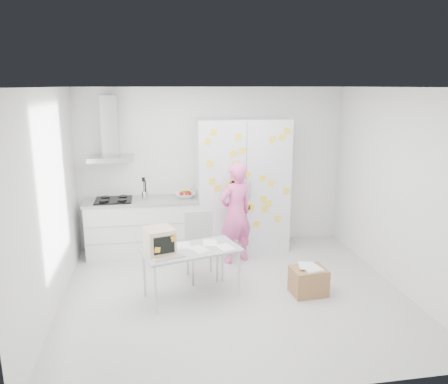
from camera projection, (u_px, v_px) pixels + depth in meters
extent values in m
cube|color=silver|center=(234.00, 294.00, 5.86)|extent=(4.50, 4.00, 0.02)
cube|color=white|center=(213.00, 168.00, 7.45)|extent=(4.50, 0.02, 2.70)
cube|color=white|center=(48.00, 204.00, 5.18)|extent=(0.02, 4.00, 2.70)
cube|color=white|center=(398.00, 190.00, 5.90)|extent=(0.02, 4.00, 2.70)
cube|color=white|center=(235.00, 87.00, 5.22)|extent=(4.50, 4.00, 0.02)
cube|color=white|center=(143.00, 228.00, 7.19)|extent=(1.80, 0.60, 0.88)
cube|color=gray|center=(143.00, 225.00, 6.87)|extent=(1.76, 0.01, 0.01)
cube|color=gray|center=(144.00, 242.00, 6.93)|extent=(1.76, 0.01, 0.01)
cube|color=#9E9E99|center=(142.00, 201.00, 7.08)|extent=(1.84, 0.63, 0.04)
cube|color=black|center=(114.00, 200.00, 7.00)|extent=(0.58, 0.50, 0.03)
cylinder|color=black|center=(104.00, 201.00, 6.86)|extent=(0.14, 0.14, 0.02)
cylinder|color=black|center=(122.00, 200.00, 6.90)|extent=(0.14, 0.14, 0.02)
cylinder|color=black|center=(105.00, 197.00, 7.09)|extent=(0.14, 0.14, 0.02)
cylinder|color=black|center=(123.00, 196.00, 7.13)|extent=(0.14, 0.14, 0.02)
cylinder|color=silver|center=(145.00, 195.00, 7.07)|extent=(0.10, 0.10, 0.14)
cylinder|color=black|center=(144.00, 189.00, 7.05)|extent=(0.01, 0.01, 0.30)
cylinder|color=black|center=(146.00, 189.00, 7.04)|extent=(0.01, 0.01, 0.30)
cylinder|color=black|center=(145.00, 189.00, 7.06)|extent=(0.01, 0.01, 0.30)
cube|color=black|center=(143.00, 179.00, 7.01)|extent=(0.05, 0.01, 0.07)
imported|color=white|center=(185.00, 195.00, 7.18)|extent=(0.31, 0.31, 0.08)
sphere|color=#B2140F|center=(181.00, 194.00, 7.18)|extent=(0.08, 0.08, 0.08)
sphere|color=#B2140F|center=(187.00, 195.00, 7.13)|extent=(0.08, 0.08, 0.08)
sphere|color=#B2140F|center=(189.00, 193.00, 7.22)|extent=(0.08, 0.08, 0.08)
cylinder|color=yellow|center=(184.00, 191.00, 7.18)|extent=(0.09, 0.17, 0.10)
cylinder|color=yellow|center=(185.00, 191.00, 7.18)|extent=(0.04, 0.17, 0.10)
cylinder|color=yellow|center=(187.00, 191.00, 7.19)|extent=(0.08, 0.17, 0.10)
cube|color=silver|center=(111.00, 158.00, 6.89)|extent=(0.70, 0.48, 0.07)
cube|color=silver|center=(110.00, 126.00, 6.89)|extent=(0.26, 0.24, 0.95)
cube|color=silver|center=(242.00, 185.00, 7.27)|extent=(1.50, 0.65, 2.20)
cube|color=slate|center=(246.00, 190.00, 6.96)|extent=(0.01, 0.01, 2.16)
cube|color=silver|center=(243.00, 190.00, 6.94)|extent=(0.02, 0.02, 0.30)
cube|color=silver|center=(250.00, 190.00, 6.96)|extent=(0.02, 0.02, 0.30)
cube|color=yellow|center=(273.00, 139.00, 6.83)|extent=(0.10, 0.00, 0.10)
cube|color=yellow|center=(282.00, 137.00, 6.85)|extent=(0.12, 0.00, 0.12)
cube|color=yellow|center=(286.00, 191.00, 7.07)|extent=(0.12, 0.00, 0.12)
cube|color=yellow|center=(232.00, 184.00, 6.89)|extent=(0.10, 0.00, 0.10)
cube|color=yellow|center=(247.00, 174.00, 6.90)|extent=(0.12, 0.00, 0.12)
cube|color=yellow|center=(269.00, 204.00, 7.07)|extent=(0.12, 0.00, 0.12)
cube|color=yellow|center=(234.00, 204.00, 6.98)|extent=(0.10, 0.00, 0.10)
cube|color=yellow|center=(239.00, 137.00, 6.73)|extent=(0.12, 0.00, 0.12)
cube|color=yellow|center=(252.00, 207.00, 7.04)|extent=(0.12, 0.00, 0.12)
cube|color=yellow|center=(271.00, 183.00, 7.00)|extent=(0.12, 0.00, 0.12)
cube|color=yellow|center=(264.00, 199.00, 7.04)|extent=(0.10, 0.00, 0.10)
cube|color=yellow|center=(233.00, 154.00, 6.78)|extent=(0.12, 0.00, 0.12)
cube|color=yellow|center=(218.00, 188.00, 6.87)|extent=(0.10, 0.00, 0.10)
cube|color=yellow|center=(212.00, 181.00, 6.83)|extent=(0.10, 0.00, 0.10)
cube|color=yellow|center=(208.00, 141.00, 6.67)|extent=(0.11, 0.00, 0.11)
cube|color=yellow|center=(242.00, 221.00, 7.07)|extent=(0.10, 0.00, 0.10)
cube|color=yellow|center=(234.00, 183.00, 6.90)|extent=(0.11, 0.00, 0.11)
cube|color=yellow|center=(278.00, 219.00, 7.16)|extent=(0.11, 0.00, 0.11)
cube|color=yellow|center=(287.00, 131.00, 6.84)|extent=(0.10, 0.00, 0.10)
cube|color=yellow|center=(236.00, 164.00, 6.83)|extent=(0.10, 0.00, 0.10)
cube|color=yellow|center=(229.00, 187.00, 6.90)|extent=(0.11, 0.00, 0.11)
cube|color=yellow|center=(257.00, 224.00, 7.12)|extent=(0.10, 0.00, 0.10)
cube|color=yellow|center=(214.00, 132.00, 6.65)|extent=(0.10, 0.00, 0.10)
cube|color=yellow|center=(210.00, 164.00, 6.76)|extent=(0.12, 0.00, 0.12)
cube|color=yellow|center=(264.00, 209.00, 7.08)|extent=(0.11, 0.00, 0.11)
cube|color=yellow|center=(242.00, 151.00, 6.79)|extent=(0.11, 0.00, 0.11)
cube|color=yellow|center=(263.00, 178.00, 6.96)|extent=(0.11, 0.00, 0.11)
cube|color=yellow|center=(247.00, 208.00, 7.03)|extent=(0.11, 0.00, 0.11)
imported|color=pink|center=(236.00, 213.00, 6.76)|extent=(0.69, 0.59, 1.59)
cube|color=#AFB6BA|center=(191.00, 250.00, 5.63)|extent=(1.36, 0.93, 0.03)
cylinder|color=silver|center=(156.00, 291.00, 5.25)|extent=(0.04, 0.04, 0.64)
cylinder|color=silver|center=(239.00, 274.00, 5.72)|extent=(0.04, 0.04, 0.64)
cylinder|color=silver|center=(144.00, 274.00, 5.70)|extent=(0.04, 0.04, 0.64)
cylinder|color=silver|center=(222.00, 260.00, 6.17)|extent=(0.04, 0.04, 0.64)
cube|color=beige|center=(159.00, 240.00, 5.49)|extent=(0.42, 0.43, 0.32)
cube|color=beige|center=(164.00, 245.00, 5.32)|extent=(0.31, 0.10, 0.28)
cube|color=black|center=(164.00, 245.00, 5.32)|extent=(0.26, 0.08, 0.22)
cube|color=yellow|center=(157.00, 250.00, 5.29)|extent=(0.08, 0.03, 0.08)
cube|color=yellow|center=(174.00, 238.00, 5.35)|extent=(0.08, 0.03, 0.08)
cube|color=beige|center=(169.00, 257.00, 5.34)|extent=(0.41, 0.23, 0.02)
cube|color=gray|center=(169.00, 256.00, 5.34)|extent=(0.37, 0.19, 0.01)
cube|color=white|center=(199.00, 249.00, 5.62)|extent=(0.29, 0.32, 0.00)
cube|color=white|center=(210.00, 243.00, 5.85)|extent=(0.20, 0.28, 0.00)
cube|color=white|center=(225.00, 247.00, 5.69)|extent=(0.27, 0.31, 0.00)
cube|color=white|center=(183.00, 245.00, 5.76)|extent=(0.22, 0.28, 0.00)
cube|color=#A8A8A6|center=(202.00, 248.00, 6.21)|extent=(0.49, 0.49, 0.04)
cube|color=#A8A8A6|center=(199.00, 227.00, 6.33)|extent=(0.41, 0.08, 0.48)
cylinder|color=#A5A4A8|center=(193.00, 271.00, 6.05)|extent=(0.03, 0.03, 0.44)
cylinder|color=#A5A4A8|center=(217.00, 268.00, 6.15)|extent=(0.03, 0.03, 0.44)
cylinder|color=#A5A4A8|center=(188.00, 261.00, 6.38)|extent=(0.03, 0.03, 0.44)
cylinder|color=#A5A4A8|center=(211.00, 258.00, 6.48)|extent=(0.03, 0.03, 0.44)
cube|color=#A47447|center=(308.00, 281.00, 5.82)|extent=(0.48, 0.39, 0.36)
cube|color=white|center=(311.00, 268.00, 5.76)|extent=(0.27, 0.32, 0.03)
cube|color=white|center=(306.00, 265.00, 5.80)|extent=(0.24, 0.30, 0.00)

